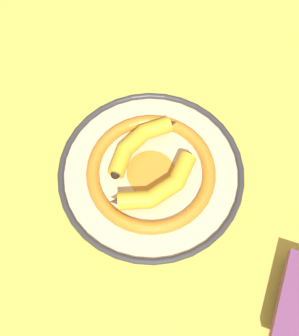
% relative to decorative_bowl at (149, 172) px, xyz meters
% --- Properties ---
extents(ground_plane, '(2.80, 2.80, 0.00)m').
position_rel_decorative_bowl_xyz_m(ground_plane, '(0.00, -0.01, -0.02)').
color(ground_plane, gold).
extents(decorative_bowl, '(0.37, 0.37, 0.04)m').
position_rel_decorative_bowl_xyz_m(decorative_bowl, '(0.00, 0.00, 0.00)').
color(decorative_bowl, beige).
rests_on(decorative_bowl, ground_plane).
extents(banana_a, '(0.11, 0.18, 0.03)m').
position_rel_decorative_bowl_xyz_m(banana_a, '(0.04, -0.03, 0.04)').
color(banana_a, gold).
rests_on(banana_a, decorative_bowl).
extents(banana_b, '(0.08, 0.18, 0.03)m').
position_rel_decorative_bowl_xyz_m(banana_b, '(-0.05, 0.03, 0.04)').
color(banana_b, gold).
rests_on(banana_b, decorative_bowl).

